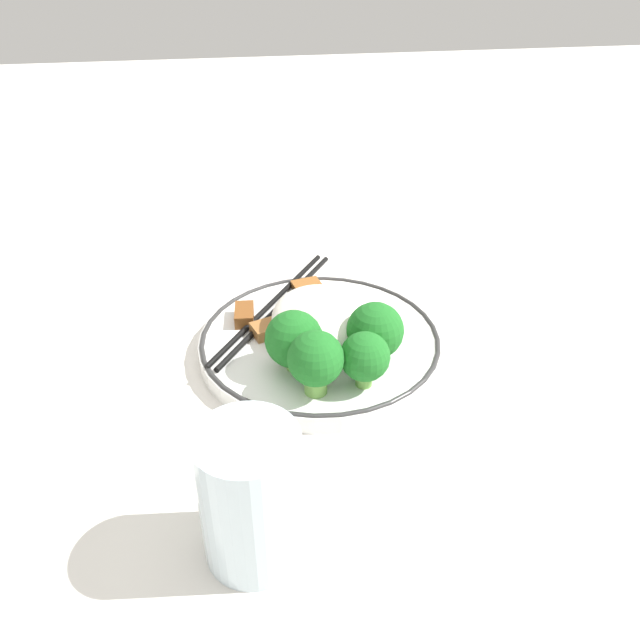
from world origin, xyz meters
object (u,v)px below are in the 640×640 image
Objects in this scene: broccoli_back_left at (294,340)px; broccoli_mid_left at (375,331)px; chopsticks at (274,306)px; drinking_glass at (251,497)px; plate at (320,342)px; broccoli_back_center at (316,360)px; broccoli_back_right at (365,357)px.

broccoli_back_left is 0.99× the size of broccoli_mid_left.
drinking_glass is (0.28, -0.04, 0.03)m from chopsticks.
broccoli_back_left is 0.18m from drinking_glass.
plate is 3.94× the size of broccoli_back_center.
chopsticks is (-0.14, -0.07, -0.03)m from broccoli_back_right.
broccoli_back_right is (0.08, 0.03, 0.04)m from plate.
plate is 0.07m from chopsticks.
broccoli_back_right is 0.26× the size of chopsticks.
broccoli_mid_left is at bearing 91.05° from broccoli_back_left.
plate is 4.03× the size of broccoli_mid_left.
broccoli_back_right is (-0.00, 0.04, -0.00)m from broccoli_back_center.
plate is at bearing -135.04° from broccoli_mid_left.
broccoli_back_left is at bearing -88.95° from broccoli_mid_left.
plate is 1.15× the size of chopsticks.
plate is at bearing 160.13° from drinking_glass.
broccoli_back_left is 0.07m from broccoli_back_right.
drinking_glass is at bearing -15.64° from broccoli_back_left.
broccoli_back_left is at bearing 164.36° from drinking_glass.
broccoli_mid_left is (-0.00, 0.07, 0.00)m from broccoli_back_left.
broccoli_back_left is 0.28× the size of chopsticks.
broccoli_back_right is at bearing 94.15° from broccoli_back_center.
broccoli_back_center is 1.02× the size of broccoli_mid_left.
broccoli_back_left reaches higher than plate.
plate is at bearing 33.38° from chopsticks.
broccoli_back_center is 0.15m from chopsticks.
broccoli_back_right is 0.18m from drinking_glass.
drinking_glass reaches higher than broccoli_back_left.
plate is at bearing -161.07° from broccoli_back_right.
broccoli_mid_left is 0.22m from drinking_glass.
broccoli_mid_left is 0.56× the size of drinking_glass.
broccoli_back_left is 0.97× the size of broccoli_back_center.
broccoli_back_center is at bearing -85.85° from broccoli_back_right.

